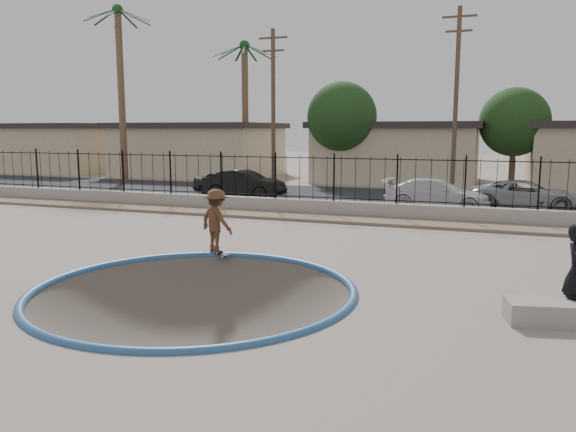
# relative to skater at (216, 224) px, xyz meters

# --- Properties ---
(ground) EXTENTS (120.00, 120.00, 2.20)m
(ground) POSITION_rel_skater_xyz_m (1.10, 9.77, -1.97)
(ground) COLOR slate
(ground) RESTS_ON ground
(bowl_pit) EXTENTS (6.84, 6.84, 1.80)m
(bowl_pit) POSITION_rel_skater_xyz_m (1.10, -3.23, -0.87)
(bowl_pit) COLOR #51473E
(bowl_pit) RESTS_ON ground
(coping_ring) EXTENTS (7.04, 7.04, 0.20)m
(coping_ring) POSITION_rel_skater_xyz_m (1.10, -3.23, -0.87)
(coping_ring) COLOR #285483
(coping_ring) RESTS_ON ground
(rock_strip) EXTENTS (42.00, 1.60, 0.11)m
(rock_strip) POSITION_rel_skater_xyz_m (1.10, 6.97, -0.81)
(rock_strip) COLOR #857057
(rock_strip) RESTS_ON ground
(retaining_wall) EXTENTS (42.00, 0.45, 0.60)m
(retaining_wall) POSITION_rel_skater_xyz_m (1.10, 8.07, -0.57)
(retaining_wall) COLOR gray
(retaining_wall) RESTS_ON ground
(fence) EXTENTS (40.00, 0.04, 1.80)m
(fence) POSITION_rel_skater_xyz_m (1.10, 8.07, 0.63)
(fence) COLOR black
(fence) RESTS_ON retaining_wall
(street) EXTENTS (90.00, 8.00, 0.04)m
(street) POSITION_rel_skater_xyz_m (1.10, 14.77, -0.85)
(street) COLOR black
(street) RESTS_ON ground
(house_west_far) EXTENTS (10.60, 8.60, 3.90)m
(house_west_far) POSITION_rel_skater_xyz_m (-26.90, 24.27, 1.11)
(house_west_far) COLOR tan
(house_west_far) RESTS_ON ground
(house_west) EXTENTS (11.60, 8.60, 3.90)m
(house_west) POSITION_rel_skater_xyz_m (-13.90, 24.27, 1.10)
(house_west) COLOR tan
(house_west) RESTS_ON ground
(house_center) EXTENTS (10.60, 8.60, 3.90)m
(house_center) POSITION_rel_skater_xyz_m (1.10, 24.27, 1.11)
(house_center) COLOR tan
(house_center) RESTS_ON ground
(palm_left) EXTENTS (2.30, 2.30, 11.30)m
(palm_left) POSITION_rel_skater_xyz_m (-15.90, 17.77, 7.08)
(palm_left) COLOR brown
(palm_left) RESTS_ON ground
(palm_mid) EXTENTS (2.30, 2.30, 9.30)m
(palm_mid) POSITION_rel_skater_xyz_m (-8.90, 21.77, 5.82)
(palm_mid) COLOR brown
(palm_mid) RESTS_ON ground
(utility_pole_left) EXTENTS (1.70, 0.24, 9.00)m
(utility_pole_left) POSITION_rel_skater_xyz_m (-4.90, 16.77, 3.83)
(utility_pole_left) COLOR #473323
(utility_pole_left) RESTS_ON ground
(utility_pole_mid) EXTENTS (1.70, 0.24, 9.50)m
(utility_pole_mid) POSITION_rel_skater_xyz_m (5.10, 16.77, 4.09)
(utility_pole_mid) COLOR #473323
(utility_pole_mid) RESTS_ON ground
(street_tree_left) EXTENTS (4.32, 4.32, 6.36)m
(street_tree_left) POSITION_rel_skater_xyz_m (-1.90, 20.77, 3.32)
(street_tree_left) COLOR #473323
(street_tree_left) RESTS_ON ground
(street_tree_mid) EXTENTS (3.96, 3.96, 5.83)m
(street_tree_mid) POSITION_rel_skater_xyz_m (8.10, 21.77, 2.97)
(street_tree_mid) COLOR #473323
(street_tree_mid) RESTS_ON ground
(skater) EXTENTS (1.28, 1.02, 1.74)m
(skater) POSITION_rel_skater_xyz_m (0.00, 0.00, 0.00)
(skater) COLOR brown
(skater) RESTS_ON ground
(skateboard) EXTENTS (0.89, 0.50, 0.08)m
(skateboard) POSITION_rel_skater_xyz_m (0.00, -0.00, -0.81)
(skateboard) COLOR black
(skateboard) RESTS_ON ground
(concrete_ledge) EXTENTS (1.71, 1.02, 0.40)m
(concrete_ledge) POSITION_rel_skater_xyz_m (8.15, -2.83, -0.67)
(concrete_ledge) COLOR gray
(concrete_ledge) RESTS_ON ground
(car_a) EXTENTS (3.86, 1.85, 1.27)m
(car_a) POSITION_rel_skater_xyz_m (-5.85, 12.77, -0.20)
(car_a) COLOR black
(car_a) RESTS_ON street
(car_b) EXTENTS (4.19, 1.61, 1.36)m
(car_b) POSITION_rel_skater_xyz_m (-4.69, 12.21, -0.15)
(car_b) COLOR black
(car_b) RESTS_ON street
(car_c) EXTENTS (4.56, 2.02, 1.30)m
(car_c) POSITION_rel_skater_xyz_m (4.84, 11.17, -0.18)
(car_c) COLOR silver
(car_c) RESTS_ON street
(car_d) EXTENTS (4.58, 2.22, 1.25)m
(car_d) POSITION_rel_skater_xyz_m (8.45, 12.25, -0.21)
(car_d) COLOR gray
(car_d) RESTS_ON street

